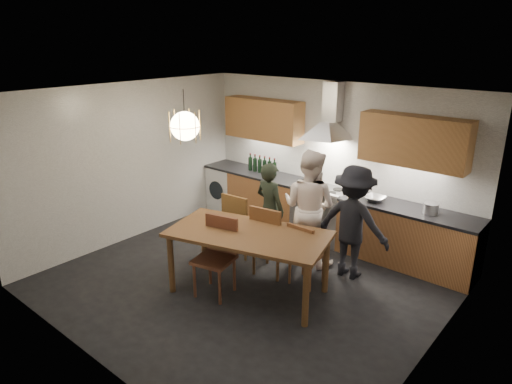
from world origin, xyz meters
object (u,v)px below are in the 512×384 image
Objects in this scene: mixing_bowl at (375,199)px; person_mid at (309,207)px; person_right at (353,222)px; person_left at (270,209)px; wine_bottles at (262,165)px; stock_pot at (431,209)px; chair_back_left at (239,221)px; dining_table at (248,239)px; chair_front at (218,250)px.

person_mid is at bearing -129.72° from mixing_bowl.
person_left is at bearing 4.39° from person_right.
wine_bottles is (-0.98, 1.00, 0.32)m from person_left.
wine_bottles is (-3.09, 0.03, 0.08)m from stock_pot.
person_left is 2.30× the size of wine_bottles.
dining_table is at bearing 133.89° from chair_back_left.
person_mid is at bearing -159.66° from person_left.
chair_front is at bearing 112.39° from chair_back_left.
stock_pot is at bearing -0.58° from wine_bottles.
chair_front is 4.91× the size of stock_pot.
person_left is 1.35m from person_right.
chair_back_left is at bearing 122.85° from dining_table.
person_left is at bearing -143.63° from mixing_bowl.
person_mid is at bearing 60.82° from chair_front.
person_mid reaches higher than chair_front.
wine_bottles is at bearing 178.41° from mixing_bowl.
person_left is (-0.53, 1.11, -0.03)m from dining_table.
person_mid is 1.71m from stock_pot.
stock_pot is (1.92, 2.33, 0.38)m from chair_front.
person_left is 6.92× the size of stock_pot.
person_left is 2.34m from stock_pot.
dining_table is at bearing 122.13° from person_left.
stock_pot is at bearing 2.17° from mixing_bowl.
dining_table is 0.44m from chair_front.
chair_back_left is at bearing -63.95° from wine_bottles.
dining_table is 1.27m from person_mid.
person_mid is at bearing -28.22° from wine_bottles.
mixing_bowl is at bearing 54.29° from dining_table.
chair_back_left is 0.51m from person_left.
stock_pot is at bearing 37.18° from dining_table.
dining_table is 1.29× the size of person_mid.
mixing_bowl is at bearing -144.39° from chair_back_left.
dining_table is 1.11m from chair_back_left.
person_right is 1.12m from stock_pot.
chair_back_left is 1.58× the size of wine_bottles.
person_mid reaches higher than person_right.
chair_back_left is at bearing 24.83° from person_mid.
person_left reaches higher than mixing_bowl.
person_left is 1.44m from wine_bottles.
person_left reaches higher than dining_table.
chair_front reaches higher than dining_table.
mixing_bowl is 0.50× the size of wine_bottles.
chair_back_left is at bearing -139.83° from mixing_bowl.
person_mid is at bearing -0.88° from person_right.
wine_bottles reaches higher than chair_back_left.
person_left is 0.65m from person_mid.
chair_back_left is 1.74m from person_right.
person_right is (0.81, 1.29, 0.05)m from dining_table.
chair_front is 2.56m from mixing_bowl.
person_mid reaches higher than mixing_bowl.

